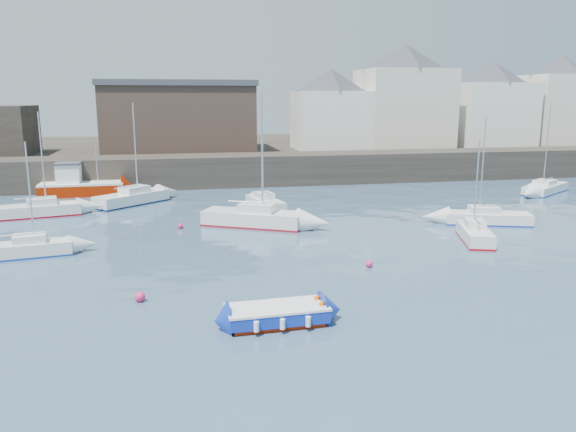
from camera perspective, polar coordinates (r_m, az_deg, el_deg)
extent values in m
plane|color=#2D4760|center=(23.63, 5.93, -9.51)|extent=(220.00, 220.00, 0.00)
cube|color=#28231E|center=(56.80, -4.67, 4.72)|extent=(90.00, 5.00, 3.00)
cube|color=#28231E|center=(74.60, -6.37, 6.34)|extent=(90.00, 32.00, 2.80)
cube|color=beige|center=(68.40, 11.65, 10.62)|extent=(10.00, 8.00, 9.00)
pyramid|color=#3A3D44|center=(68.54, 11.87, 15.55)|extent=(13.36, 13.36, 2.80)
cube|color=white|center=(72.99, 19.87, 9.64)|extent=(9.00, 7.00, 7.50)
pyramid|color=#3A3D44|center=(73.02, 20.15, 13.54)|extent=(11.88, 11.88, 2.45)
cube|color=beige|center=(78.02, 25.63, 9.66)|extent=(8.00, 7.00, 8.50)
pyramid|color=#3A3D44|center=(78.10, 26.00, 13.66)|extent=(11.14, 11.14, 2.45)
cube|color=white|center=(64.97, 4.35, 9.66)|extent=(8.00, 7.00, 6.50)
pyramid|color=#3A3D44|center=(64.94, 4.42, 13.61)|extent=(11.14, 11.14, 2.45)
cube|color=#3D2D26|center=(63.99, -11.05, 9.67)|extent=(16.00, 10.00, 7.00)
cube|color=#3A3D44|center=(63.96, -11.19, 13.07)|extent=(16.40, 10.40, 0.60)
cube|color=#951C01|center=(22.13, -1.13, -10.73)|extent=(3.61, 1.62, 0.18)
cube|color=#1130A8|center=(22.01, -1.14, -9.94)|extent=(3.93, 1.83, 0.48)
cube|color=white|center=(21.90, -1.14, -9.24)|extent=(4.01, 1.87, 0.09)
cube|color=white|center=(21.98, -1.14, -9.75)|extent=(3.13, 1.30, 0.44)
cube|color=tan|center=(21.94, -1.14, -9.49)|extent=(0.33, 1.17, 0.07)
cylinder|color=white|center=(22.68, -4.15, -9.38)|extent=(0.20, 0.20, 0.39)
cylinder|color=white|center=(20.99, -3.23, -11.17)|extent=(0.20, 0.20, 0.39)
cylinder|color=white|center=(22.86, -1.67, -9.18)|extent=(0.20, 0.20, 0.39)
cylinder|color=white|center=(21.19, -0.56, -10.93)|extent=(0.20, 0.20, 0.39)
cylinder|color=white|center=(23.08, 0.76, -8.96)|extent=(0.20, 0.20, 0.39)
cylinder|color=white|center=(21.42, 2.06, -10.67)|extent=(0.20, 0.20, 0.39)
cube|color=#951C01|center=(53.69, -20.14, 2.52)|extent=(7.25, 2.79, 0.99)
cube|color=white|center=(53.60, -20.19, 3.14)|extent=(7.25, 2.79, 0.18)
cube|color=white|center=(53.64, -21.40, 4.03)|extent=(2.00, 1.83, 1.62)
cube|color=#3A3D44|center=(53.54, -21.47, 4.99)|extent=(2.19, 2.01, 0.18)
cylinder|color=silver|center=(53.19, -18.89, 5.23)|extent=(0.09, 0.09, 3.61)
cube|color=silver|center=(34.24, -25.10, -3.11)|extent=(4.99, 2.31, 0.79)
cube|color=navy|center=(34.32, -25.05, -3.66)|extent=(5.04, 2.34, 0.10)
cube|color=silver|center=(34.08, -24.79, -2.08)|extent=(1.85, 1.42, 0.44)
cylinder|color=silver|center=(33.58, -24.76, 2.16)|extent=(0.09, 0.09, 5.52)
cube|color=silver|center=(38.33, -3.56, -0.28)|extent=(7.08, 5.14, 1.03)
cube|color=maroon|center=(38.43, -3.55, -0.93)|extent=(7.15, 5.19, 0.14)
cube|color=silver|center=(38.06, -3.09, 0.87)|extent=(2.89, 2.57, 0.57)
cylinder|color=silver|center=(37.41, -2.66, 6.34)|extent=(0.11, 0.11, 7.87)
cube|color=silver|center=(36.16, 18.44, -1.78)|extent=(2.87, 4.87, 0.83)
cube|color=#960511|center=(36.24, 18.41, -2.34)|extent=(2.90, 4.92, 0.11)
cube|color=silver|center=(36.24, 18.44, -0.70)|extent=(1.57, 1.89, 0.46)
cylinder|color=silver|center=(36.04, 18.62, 3.16)|extent=(0.09, 0.09, 5.33)
cube|color=silver|center=(41.36, 19.60, -0.22)|extent=(5.99, 3.54, 0.79)
cube|color=#1528A6|center=(41.43, 19.57, -0.68)|extent=(6.05, 3.58, 0.11)
cube|color=silver|center=(41.18, 19.27, 0.63)|extent=(2.33, 1.93, 0.44)
cylinder|color=silver|center=(40.66, 19.18, 4.88)|extent=(0.09, 0.09, 6.57)
cube|color=silver|center=(45.35, -24.05, 0.52)|extent=(6.13, 3.12, 0.88)
cube|color=#940010|center=(45.42, -24.00, 0.04)|extent=(6.20, 3.15, 0.12)
cube|color=silver|center=(45.23, -23.75, 1.40)|extent=(2.31, 1.82, 0.49)
cylinder|color=silver|center=(44.82, -23.71, 5.36)|extent=(0.10, 0.10, 6.75)
cube|color=silver|center=(44.29, -2.31, 1.26)|extent=(2.58, 5.19, 0.81)
cube|color=#00169B|center=(44.35, -2.30, 0.81)|extent=(2.61, 5.24, 0.11)
cube|color=silver|center=(44.40, -2.43, 2.12)|extent=(1.53, 1.95, 0.45)
cylinder|color=silver|center=(44.26, -2.58, 5.52)|extent=(0.09, 0.09, 5.71)
cube|color=silver|center=(56.80, 24.67, 2.54)|extent=(6.23, 5.12, 0.80)
cube|color=#02289A|center=(56.85, 24.64, 2.20)|extent=(6.29, 5.17, 0.11)
cube|color=silver|center=(56.42, 24.62, 3.13)|extent=(2.63, 2.45, 0.44)
cylinder|color=silver|center=(55.78, 24.81, 6.48)|extent=(0.09, 0.09, 7.12)
cube|color=silver|center=(47.80, -15.59, 1.70)|extent=(6.05, 5.71, 0.95)
cube|color=#0C1A44|center=(47.87, -15.56, 1.22)|extent=(6.11, 5.77, 0.13)
cube|color=silver|center=(47.87, -15.34, 2.63)|extent=(2.65, 2.60, 0.53)
cylinder|color=silver|center=(47.66, -15.26, 6.67)|extent=(0.11, 0.11, 7.25)
sphere|color=#DF2664|center=(25.29, -14.79, -8.39)|extent=(0.46, 0.46, 0.46)
sphere|color=#DF2664|center=(29.51, 8.24, -5.16)|extent=(0.37, 0.37, 0.37)
sphere|color=#DF2664|center=(38.38, -10.87, -1.24)|extent=(0.37, 0.37, 0.37)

